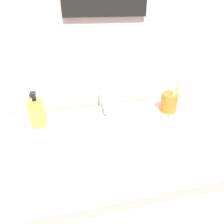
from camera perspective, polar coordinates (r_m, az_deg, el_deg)
tiled_wall_back at (r=0.99m, az=-2.19°, el=22.01°), size 2.26×0.04×2.40m
vanity_counter at (r=1.12m, az=2.25°, el=-24.58°), size 1.06×0.58×0.84m
sink_basin at (r=0.84m, az=0.47°, el=-8.16°), size 0.49×0.49×0.10m
faucet at (r=1.00m, az=-2.63°, el=3.36°), size 0.02×0.16×0.11m
toothbrush_cup at (r=1.02m, az=15.64°, el=2.60°), size 0.08×0.08×0.09m
toothbrush_white at (r=0.96m, az=17.01°, el=5.65°), size 0.02×0.05×0.20m
toothbrush_yellow at (r=0.97m, az=17.34°, el=5.25°), size 0.03×0.04×0.18m
soap_dispenser at (r=0.92m, az=-20.32°, el=-0.08°), size 0.06×0.06×0.16m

